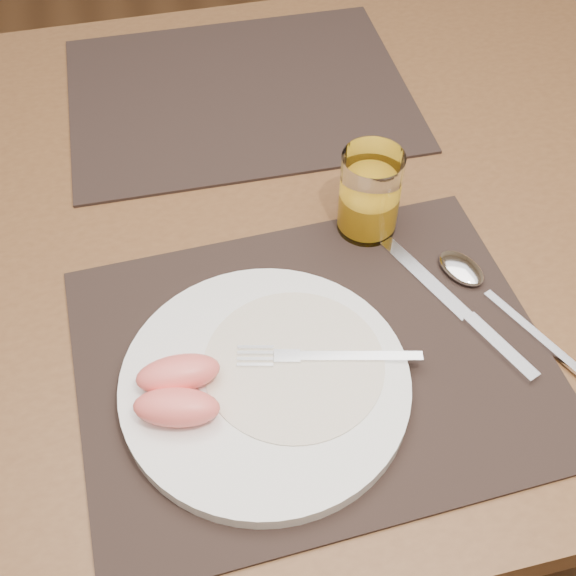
# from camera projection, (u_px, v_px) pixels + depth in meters

# --- Properties ---
(ground) EXTENTS (5.00, 5.00, 0.00)m
(ground) POSITION_uv_depth(u_px,v_px,m) (282.00, 480.00, 1.42)
(ground) COLOR brown
(ground) RESTS_ON ground
(table) EXTENTS (1.40, 0.90, 0.75)m
(table) POSITION_uv_depth(u_px,v_px,m) (279.00, 253.00, 0.90)
(table) COLOR brown
(table) RESTS_ON ground
(placemat_near) EXTENTS (0.46, 0.37, 0.00)m
(placemat_near) POSITION_uv_depth(u_px,v_px,m) (314.00, 360.00, 0.70)
(placemat_near) COLOR black
(placemat_near) RESTS_ON table
(placemat_far) EXTENTS (0.46, 0.36, 0.00)m
(placemat_far) POSITION_uv_depth(u_px,v_px,m) (239.00, 93.00, 0.97)
(placemat_far) COLOR black
(placemat_far) RESTS_ON table
(plate) EXTENTS (0.27, 0.27, 0.02)m
(plate) POSITION_uv_depth(u_px,v_px,m) (265.00, 384.00, 0.67)
(plate) COLOR white
(plate) RESTS_ON placemat_near
(plate_dressing) EXTENTS (0.17, 0.17, 0.00)m
(plate_dressing) POSITION_uv_depth(u_px,v_px,m) (294.00, 363.00, 0.67)
(plate_dressing) COLOR white
(plate_dressing) RESTS_ON plate
(fork) EXTENTS (0.17, 0.06, 0.00)m
(fork) POSITION_uv_depth(u_px,v_px,m) (313.00, 356.00, 0.68)
(fork) COLOR silver
(fork) RESTS_ON plate
(knife) EXTENTS (0.09, 0.21, 0.01)m
(knife) POSITION_uv_depth(u_px,v_px,m) (467.00, 317.00, 0.73)
(knife) COLOR silver
(knife) RESTS_ON placemat_near
(spoon) EXTENTS (0.10, 0.18, 0.01)m
(spoon) POSITION_uv_depth(u_px,v_px,m) (471.00, 277.00, 0.76)
(spoon) COLOR silver
(spoon) RESTS_ON placemat_near
(juice_glass) EXTENTS (0.07, 0.07, 0.10)m
(juice_glass) POSITION_uv_depth(u_px,v_px,m) (369.00, 197.00, 0.78)
(juice_glass) COLOR white
(juice_glass) RESTS_ON placemat_near
(grapefruit_wedges) EXTENTS (0.09, 0.08, 0.03)m
(grapefruit_wedges) POSITION_uv_depth(u_px,v_px,m) (177.00, 390.00, 0.64)
(grapefruit_wedges) COLOR #FD7567
(grapefruit_wedges) RESTS_ON plate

